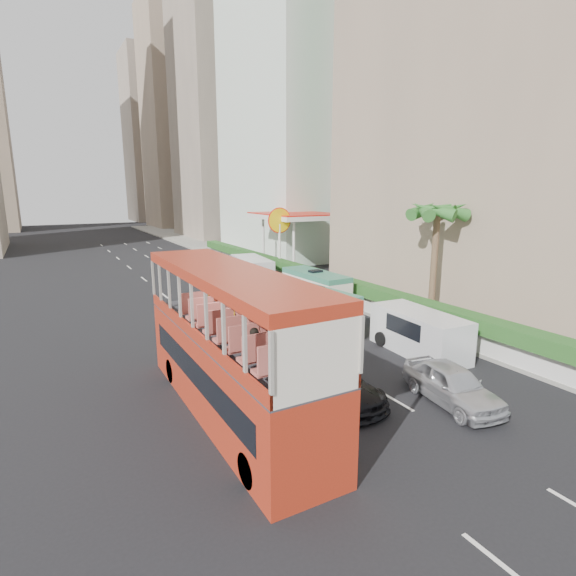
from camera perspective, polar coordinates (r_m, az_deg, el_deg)
ground_plane at (r=19.23m, az=9.95°, el=-11.15°), size 200.00×200.00×0.00m
double_decker_bus at (r=15.43m, az=-7.44°, el=-6.96°), size 2.50×11.00×5.06m
car_silver_lane_a at (r=19.18m, az=3.03°, el=-11.03°), size 1.80×4.54×1.47m
car_silver_lane_b at (r=17.93m, az=19.94°, el=-13.54°), size 2.36×4.48×1.45m
car_black at (r=17.22m, az=5.56°, el=-13.91°), size 2.55×4.90×1.36m
van_asset at (r=30.41m, az=-4.23°, el=-2.17°), size 2.52×4.69×1.25m
minibus_near at (r=24.40m, az=3.51°, el=-2.91°), size 2.43×5.56×2.39m
minibus_far at (r=29.25m, az=3.49°, el=-0.30°), size 1.99×5.51×2.42m
panel_van_near at (r=22.22m, az=16.30°, el=-5.46°), size 2.32×5.12×2.00m
panel_van_far at (r=37.22m, az=-4.61°, el=2.20°), size 2.80×5.59×2.15m
sidewalk at (r=44.23m, az=-1.37°, el=2.56°), size 6.00×120.00×0.18m
kerb_wall at (r=33.38m, az=3.18°, el=0.36°), size 0.30×44.00×1.00m
hedge at (r=33.22m, az=3.20°, el=1.79°), size 1.10×44.00×0.70m
palm_tree at (r=26.29m, az=18.01°, el=2.50°), size 0.36×0.36×6.40m
shell_station at (r=42.60m, az=1.07°, el=5.80°), size 6.50×8.00×5.50m
tower_mid at (r=79.27m, az=-7.41°, el=24.93°), size 16.00×16.00×50.00m
tower_far_a at (r=100.71m, az=-13.36°, el=20.25°), size 14.00×14.00×44.00m
tower_far_b at (r=121.56m, az=-16.33°, el=17.73°), size 14.00×14.00×40.00m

